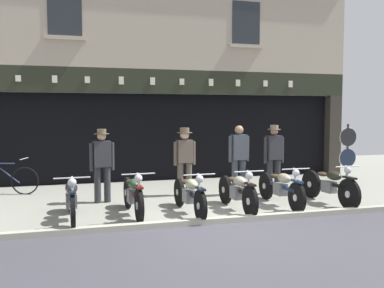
# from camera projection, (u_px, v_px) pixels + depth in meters

# --- Properties ---
(ground) EXTENTS (23.91, 22.00, 0.18)m
(ground) POSITION_uv_depth(u_px,v_px,m) (248.00, 241.00, 6.85)
(ground) COLOR gray
(shop_facade) EXTENTS (12.21, 4.42, 6.42)m
(shop_facade) POSITION_uv_depth(u_px,v_px,m) (154.00, 122.00, 14.38)
(shop_facade) COLOR black
(shop_facade) RESTS_ON ground
(motorcycle_far_left) EXTENTS (0.62, 2.04, 0.92)m
(motorcycle_far_left) POSITION_uv_depth(u_px,v_px,m) (71.00, 198.00, 7.98)
(motorcycle_far_left) COLOR black
(motorcycle_far_left) RESTS_ON ground
(motorcycle_left) EXTENTS (0.62, 2.02, 0.92)m
(motorcycle_left) POSITION_uv_depth(u_px,v_px,m) (133.00, 194.00, 8.40)
(motorcycle_left) COLOR black
(motorcycle_left) RESTS_ON ground
(motorcycle_center_left) EXTENTS (0.62, 2.04, 0.90)m
(motorcycle_center_left) POSITION_uv_depth(u_px,v_px,m) (189.00, 193.00, 8.53)
(motorcycle_center_left) COLOR black
(motorcycle_center_left) RESTS_ON ground
(motorcycle_center) EXTENTS (0.62, 1.95, 0.91)m
(motorcycle_center) POSITION_uv_depth(u_px,v_px,m) (237.00, 190.00, 8.82)
(motorcycle_center) COLOR black
(motorcycle_center) RESTS_ON ground
(motorcycle_center_right) EXTENTS (0.62, 2.07, 0.91)m
(motorcycle_center_right) POSITION_uv_depth(u_px,v_px,m) (281.00, 187.00, 9.24)
(motorcycle_center_right) COLOR black
(motorcycle_center_right) RESTS_ON ground
(motorcycle_right) EXTENTS (0.62, 2.00, 0.93)m
(motorcycle_right) POSITION_uv_depth(u_px,v_px,m) (329.00, 185.00, 9.48)
(motorcycle_right) COLOR black
(motorcycle_right) RESTS_ON ground
(salesman_left) EXTENTS (0.56, 0.33, 1.67)m
(salesman_left) POSITION_uv_depth(u_px,v_px,m) (102.00, 162.00, 9.56)
(salesman_left) COLOR #2D2D33
(salesman_left) RESTS_ON ground
(shopkeeper_center) EXTENTS (0.56, 0.37, 1.67)m
(shopkeeper_center) POSITION_uv_depth(u_px,v_px,m) (185.00, 158.00, 10.39)
(shopkeeper_center) COLOR brown
(shopkeeper_center) RESTS_ON ground
(salesman_right) EXTENTS (0.56, 0.27, 1.72)m
(salesman_right) POSITION_uv_depth(u_px,v_px,m) (239.00, 156.00, 10.44)
(salesman_right) COLOR #3D424C
(salesman_right) RESTS_ON ground
(assistant_far_right) EXTENTS (0.56, 0.33, 1.73)m
(assistant_far_right) POSITION_uv_depth(u_px,v_px,m) (274.00, 156.00, 10.60)
(assistant_far_right) COLOR #2D2D33
(assistant_far_right) RESTS_ON ground
(tyre_sign_pole) EXTENTS (0.56, 0.06, 1.71)m
(tyre_sign_pole) POSITION_uv_depth(u_px,v_px,m) (348.00, 148.00, 12.39)
(tyre_sign_pole) COLOR #232328
(tyre_sign_pole) RESTS_ON ground
(advert_board_near) EXTENTS (0.72, 0.03, 1.10)m
(advert_board_near) POSITION_uv_depth(u_px,v_px,m) (54.00, 126.00, 11.98)
(advert_board_near) COLOR silver
(leaning_bicycle) EXTENTS (1.72, 0.66, 0.94)m
(leaning_bicycle) POSITION_uv_depth(u_px,v_px,m) (3.00, 179.00, 10.57)
(leaning_bicycle) COLOR black
(leaning_bicycle) RESTS_ON ground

